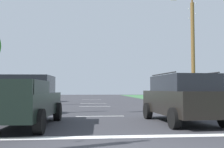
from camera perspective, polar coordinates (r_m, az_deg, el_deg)
stop_bar_stripe at (r=8.07m, az=-0.25°, el=-13.25°), size 13.50×0.45×0.01m
lane_dash_0 at (r=14.01m, az=-2.55°, el=-8.97°), size 2.50×0.15×0.01m
lane_dash_1 at (r=21.78m, az=-3.64°, el=-6.90°), size 2.50×0.15×0.01m
lane_dash_2 at (r=26.06m, az=-3.96°, el=-6.28°), size 2.50×0.15×0.01m
lane_dash_3 at (r=35.14m, az=-4.37°, el=-5.48°), size 2.50×0.15×0.01m
overhead_signal_span at (r=14.29m, az=-2.97°, el=9.67°), size 16.19×0.31×8.48m
pickup_truck at (r=10.79m, az=-18.19°, el=-5.41°), size 2.49×5.49×1.95m
suv_black at (r=11.58m, az=14.62°, el=-4.84°), size 2.44×4.91×2.05m
distant_car_crossing_white at (r=21.32m, az=14.52°, el=-4.77°), size 4.32×2.06×1.52m
utility_pole_mid_right at (r=24.39m, az=16.87°, el=4.70°), size 0.33×1.71×9.60m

